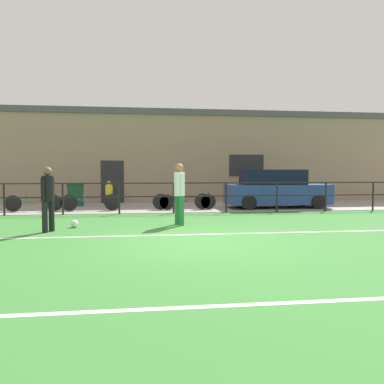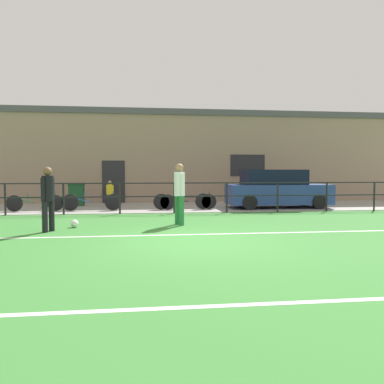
# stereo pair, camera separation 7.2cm
# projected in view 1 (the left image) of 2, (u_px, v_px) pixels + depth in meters

# --- Properties ---
(ground) EXTENTS (60.00, 44.00, 0.04)m
(ground) POSITION_uv_depth(u_px,v_px,m) (196.00, 244.00, 8.34)
(ground) COLOR #387A33
(field_line_touchline) EXTENTS (36.00, 0.11, 0.00)m
(field_line_touchline) POSITION_uv_depth(u_px,v_px,m) (190.00, 235.00, 9.42)
(field_line_touchline) COLOR white
(field_line_touchline) RESTS_ON ground
(field_line_hash) EXTENTS (36.00, 0.11, 0.00)m
(field_line_hash) POSITION_uv_depth(u_px,v_px,m) (244.00, 305.00, 4.44)
(field_line_hash) COLOR white
(field_line_hash) RESTS_ON ground
(pavement_strip) EXTENTS (48.00, 5.00, 0.02)m
(pavement_strip) POSITION_uv_depth(u_px,v_px,m) (169.00, 207.00, 16.75)
(pavement_strip) COLOR gray
(pavement_strip) RESTS_ON ground
(perimeter_fence) EXTENTS (36.07, 0.07, 1.15)m
(perimeter_fence) POSITION_uv_depth(u_px,v_px,m) (174.00, 193.00, 14.24)
(perimeter_fence) COLOR black
(perimeter_fence) RESTS_ON ground
(clubhouse_facade) EXTENTS (28.00, 2.56, 4.70)m
(clubhouse_facade) POSITION_uv_depth(u_px,v_px,m) (164.00, 157.00, 20.29)
(clubhouse_facade) COLOR gray
(clubhouse_facade) RESTS_ON ground
(player_goalkeeper) EXTENTS (0.29, 0.42, 1.67)m
(player_goalkeeper) POSITION_uv_depth(u_px,v_px,m) (48.00, 195.00, 9.80)
(player_goalkeeper) COLOR black
(player_goalkeeper) RESTS_ON ground
(player_striker) EXTENTS (0.31, 0.47, 1.78)m
(player_striker) POSITION_uv_depth(u_px,v_px,m) (179.00, 190.00, 11.10)
(player_striker) COLOR #237038
(player_striker) RESTS_ON ground
(soccer_ball_match) EXTENTS (0.22, 0.22, 0.22)m
(soccer_ball_match) POSITION_uv_depth(u_px,v_px,m) (74.00, 224.00, 10.61)
(soccer_ball_match) COLOR white
(soccer_ball_match) RESTS_ON ground
(spectator_child) EXTENTS (0.31, 0.20, 1.15)m
(spectator_child) POSITION_uv_depth(u_px,v_px,m) (109.00, 192.00, 16.26)
(spectator_child) COLOR #232D4C
(spectator_child) RESTS_ON pavement_strip
(parked_car_red) EXTENTS (4.31, 1.78, 1.62)m
(parked_car_red) POSITION_uv_depth(u_px,v_px,m) (276.00, 190.00, 16.28)
(parked_car_red) COLOR #28428E
(parked_car_red) RESTS_ON pavement_strip
(bicycle_parked_0) EXTENTS (2.16, 0.04, 0.73)m
(bicycle_parked_0) POSITION_uv_depth(u_px,v_px,m) (34.00, 203.00, 14.76)
(bicycle_parked_0) COLOR black
(bicycle_parked_0) RESTS_ON pavement_strip
(bicycle_parked_1) EXTENTS (2.30, 0.04, 0.75)m
(bicycle_parked_1) POSITION_uv_depth(u_px,v_px,m) (91.00, 202.00, 15.04)
(bicycle_parked_1) COLOR black
(bicycle_parked_1) RESTS_ON pavement_strip
(bicycle_parked_2) EXTENTS (2.35, 0.04, 0.74)m
(bicycle_parked_2) POSITION_uv_depth(u_px,v_px,m) (181.00, 201.00, 15.50)
(bicycle_parked_2) COLOR black
(bicycle_parked_2) RESTS_ON pavement_strip
(bicycle_parked_3) EXTENTS (2.31, 0.04, 0.72)m
(bicycle_parked_3) POSITION_uv_depth(u_px,v_px,m) (188.00, 201.00, 15.54)
(bicycle_parked_3) COLOR black
(bicycle_parked_3) RESTS_ON pavement_strip
(trash_bin_0) EXTENTS (0.66, 0.56, 1.00)m
(trash_bin_0) POSITION_uv_depth(u_px,v_px,m) (75.00, 195.00, 17.10)
(trash_bin_0) COLOR #194C28
(trash_bin_0) RESTS_ON pavement_strip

